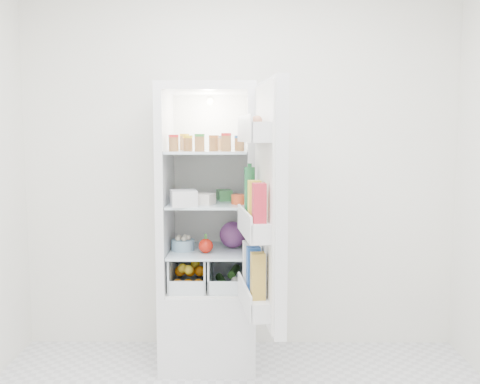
{
  "coord_description": "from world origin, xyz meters",
  "views": [
    {
      "loc": [
        0.02,
        -2.21,
        1.49
      ],
      "look_at": [
        0.0,
        0.95,
        1.15
      ],
      "focal_mm": 40.0,
      "sensor_mm": 36.0,
      "label": 1
    }
  ],
  "objects_px": {
    "red_cabbage": "(233,235)",
    "fridge_door": "(265,209)",
    "refrigerator": "(209,260)",
    "mushroom_bowl": "(183,245)"
  },
  "relations": [
    {
      "from": "refrigerator",
      "to": "mushroom_bowl",
      "type": "relative_size",
      "value": 12.19
    },
    {
      "from": "mushroom_bowl",
      "to": "refrigerator",
      "type": "bearing_deg",
      "value": 25.87
    },
    {
      "from": "fridge_door",
      "to": "mushroom_bowl",
      "type": "bearing_deg",
      "value": 34.72
    },
    {
      "from": "red_cabbage",
      "to": "fridge_door",
      "type": "bearing_deg",
      "value": -73.67
    },
    {
      "from": "refrigerator",
      "to": "fridge_door",
      "type": "height_order",
      "value": "refrigerator"
    },
    {
      "from": "refrigerator",
      "to": "fridge_door",
      "type": "xyz_separation_m",
      "value": [
        0.34,
        -0.64,
        0.43
      ]
    },
    {
      "from": "refrigerator",
      "to": "red_cabbage",
      "type": "distance_m",
      "value": 0.23
    },
    {
      "from": "refrigerator",
      "to": "mushroom_bowl",
      "type": "height_order",
      "value": "refrigerator"
    },
    {
      "from": "mushroom_bowl",
      "to": "red_cabbage",
      "type": "bearing_deg",
      "value": 13.75
    },
    {
      "from": "red_cabbage",
      "to": "fridge_door",
      "type": "relative_size",
      "value": 0.13
    }
  ]
}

